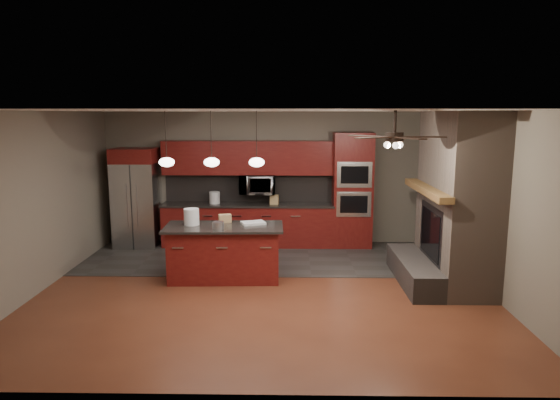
{
  "coord_description": "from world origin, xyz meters",
  "views": [
    {
      "loc": [
        0.39,
        -7.55,
        2.76
      ],
      "look_at": [
        0.24,
        0.6,
        1.34
      ],
      "focal_mm": 32.0,
      "sensor_mm": 36.0,
      "label": 1
    }
  ],
  "objects_px": {
    "paint_tray": "(253,223)",
    "counter_bucket": "(215,198)",
    "oven_tower": "(352,190)",
    "refrigerator": "(137,198)",
    "paint_can": "(218,226)",
    "kitchen_island": "(224,252)",
    "cardboard_box": "(225,218)",
    "white_bucket": "(191,217)",
    "microwave": "(257,184)",
    "counter_box": "(274,200)"
  },
  "relations": [
    {
      "from": "oven_tower",
      "to": "counter_bucket",
      "type": "bearing_deg",
      "value": 179.85
    },
    {
      "from": "oven_tower",
      "to": "cardboard_box",
      "type": "relative_size",
      "value": 11.41
    },
    {
      "from": "counter_bucket",
      "to": "oven_tower",
      "type": "bearing_deg",
      "value": -0.15
    },
    {
      "from": "counter_bucket",
      "to": "cardboard_box",
      "type": "bearing_deg",
      "value": -76.41
    },
    {
      "from": "cardboard_box",
      "to": "counter_box",
      "type": "relative_size",
      "value": 1.08
    },
    {
      "from": "paint_can",
      "to": "counter_box",
      "type": "height_order",
      "value": "counter_box"
    },
    {
      "from": "paint_can",
      "to": "counter_bucket",
      "type": "distance_m",
      "value": 2.47
    },
    {
      "from": "refrigerator",
      "to": "paint_can",
      "type": "xyz_separation_m",
      "value": [
        2.03,
        -2.36,
        -0.05
      ]
    },
    {
      "from": "white_bucket",
      "to": "oven_tower",
      "type": "bearing_deg",
      "value": 35.71
    },
    {
      "from": "microwave",
      "to": "paint_tray",
      "type": "bearing_deg",
      "value": -88.32
    },
    {
      "from": "paint_can",
      "to": "kitchen_island",
      "type": "bearing_deg",
      "value": 76.52
    },
    {
      "from": "oven_tower",
      "to": "paint_tray",
      "type": "relative_size",
      "value": 6.23
    },
    {
      "from": "paint_tray",
      "to": "kitchen_island",
      "type": "bearing_deg",
      "value": 177.77
    },
    {
      "from": "white_bucket",
      "to": "cardboard_box",
      "type": "distance_m",
      "value": 0.58
    },
    {
      "from": "refrigerator",
      "to": "cardboard_box",
      "type": "distance_m",
      "value": 2.76
    },
    {
      "from": "microwave",
      "to": "cardboard_box",
      "type": "bearing_deg",
      "value": -102.57
    },
    {
      "from": "refrigerator",
      "to": "microwave",
      "type": "bearing_deg",
      "value": 3.0
    },
    {
      "from": "microwave",
      "to": "kitchen_island",
      "type": "relative_size",
      "value": 0.37
    },
    {
      "from": "oven_tower",
      "to": "kitchen_island",
      "type": "xyz_separation_m",
      "value": [
        -2.39,
        -2.19,
        -0.73
      ]
    },
    {
      "from": "paint_tray",
      "to": "microwave",
      "type": "bearing_deg",
      "value": 71.35
    },
    {
      "from": "oven_tower",
      "to": "counter_bucket",
      "type": "relative_size",
      "value": 9.54
    },
    {
      "from": "cardboard_box",
      "to": "counter_bucket",
      "type": "bearing_deg",
      "value": 88.26
    },
    {
      "from": "oven_tower",
      "to": "microwave",
      "type": "relative_size",
      "value": 3.25
    },
    {
      "from": "microwave",
      "to": "counter_bucket",
      "type": "relative_size",
      "value": 2.93
    },
    {
      "from": "paint_tray",
      "to": "counter_bucket",
      "type": "bearing_deg",
      "value": 94.76
    },
    {
      "from": "refrigerator",
      "to": "kitchen_island",
      "type": "height_order",
      "value": "refrigerator"
    },
    {
      "from": "counter_bucket",
      "to": "kitchen_island",
      "type": "bearing_deg",
      "value": -77.73
    },
    {
      "from": "refrigerator",
      "to": "white_bucket",
      "type": "distance_m",
      "value": 2.56
    },
    {
      "from": "cardboard_box",
      "to": "counter_bucket",
      "type": "distance_m",
      "value": 1.95
    },
    {
      "from": "oven_tower",
      "to": "white_bucket",
      "type": "relative_size",
      "value": 8.69
    },
    {
      "from": "refrigerator",
      "to": "counter_bucket",
      "type": "xyz_separation_m",
      "value": [
        1.62,
        0.08,
        -0.0
      ]
    },
    {
      "from": "white_bucket",
      "to": "cardboard_box",
      "type": "bearing_deg",
      "value": 22.81
    },
    {
      "from": "white_bucket",
      "to": "paint_can",
      "type": "relative_size",
      "value": 1.47
    },
    {
      "from": "microwave",
      "to": "paint_tray",
      "type": "xyz_separation_m",
      "value": [
        0.06,
        -2.09,
        -0.36
      ]
    },
    {
      "from": "white_bucket",
      "to": "kitchen_island",
      "type": "bearing_deg",
      "value": -7.51
    },
    {
      "from": "oven_tower",
      "to": "paint_tray",
      "type": "distance_m",
      "value": 2.8
    },
    {
      "from": "paint_can",
      "to": "paint_tray",
      "type": "distance_m",
      "value": 0.67
    },
    {
      "from": "refrigerator",
      "to": "kitchen_island",
      "type": "bearing_deg",
      "value": -45.27
    },
    {
      "from": "paint_can",
      "to": "microwave",
      "type": "bearing_deg",
      "value": 79.2
    },
    {
      "from": "refrigerator",
      "to": "paint_tray",
      "type": "distance_m",
      "value": 3.23
    },
    {
      "from": "kitchen_island",
      "to": "paint_tray",
      "type": "height_order",
      "value": "paint_tray"
    },
    {
      "from": "cardboard_box",
      "to": "counter_bucket",
      "type": "xyz_separation_m",
      "value": [
        -0.46,
        1.9,
        0.04
      ]
    },
    {
      "from": "refrigerator",
      "to": "cardboard_box",
      "type": "height_order",
      "value": "refrigerator"
    },
    {
      "from": "paint_tray",
      "to": "counter_bucket",
      "type": "relative_size",
      "value": 1.53
    },
    {
      "from": "kitchen_island",
      "to": "paint_can",
      "type": "bearing_deg",
      "value": -105.32
    },
    {
      "from": "paint_can",
      "to": "paint_tray",
      "type": "relative_size",
      "value": 0.49
    },
    {
      "from": "paint_tray",
      "to": "cardboard_box",
      "type": "bearing_deg",
      "value": 143.91
    },
    {
      "from": "kitchen_island",
      "to": "cardboard_box",
      "type": "height_order",
      "value": "cardboard_box"
    },
    {
      "from": "paint_tray",
      "to": "oven_tower",
      "type": "bearing_deg",
      "value": 26.36
    },
    {
      "from": "oven_tower",
      "to": "cardboard_box",
      "type": "bearing_deg",
      "value": -141.89
    }
  ]
}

